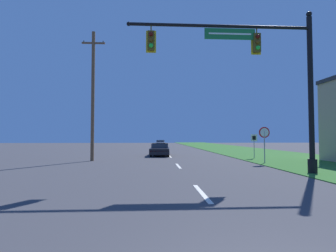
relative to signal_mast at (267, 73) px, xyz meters
name	(u,v)px	position (x,y,z in m)	size (l,w,h in m)	color
grass_verge_right	(249,151)	(6.37, 19.82, -5.06)	(10.00, 110.00, 0.04)	#2D6626
road_center_line	(170,157)	(-4.13, 11.82, -5.07)	(0.16, 34.80, 0.01)	silver
signal_mast	(267,73)	(0.00, 0.00, 0.00)	(9.54, 0.47, 8.26)	black
car_ahead	(160,150)	(-5.05, 13.14, -4.47)	(2.08, 4.65, 1.19)	black
far_car	(160,143)	(-4.24, 40.79, -4.47)	(1.82, 4.70, 1.19)	black
stop_sign	(264,137)	(2.02, 5.07, -3.21)	(0.76, 0.07, 2.50)	gray
route_sign_post	(254,141)	(2.90, 9.17, -3.55)	(0.55, 0.06, 2.03)	gray
utility_pole_near	(93,94)	(-10.43, 7.83, 0.15)	(1.80, 0.26, 10.14)	brown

